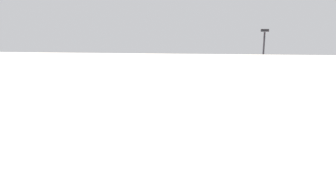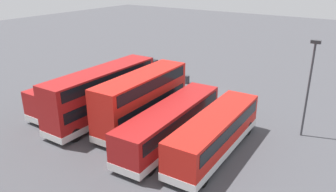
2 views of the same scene
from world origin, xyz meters
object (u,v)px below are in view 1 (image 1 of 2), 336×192
bus_single_deck_second (168,109)px  bus_single_deck_near_end (214,109)px  bus_double_decker_third (126,95)px  bus_double_decker_fourth (79,96)px  waste_bin_yellow (130,90)px  lamp_post_tall (263,64)px  car_hatchback_silver (74,84)px  bus_single_deck_fifth (41,103)px

bus_single_deck_second → bus_single_deck_near_end: bearing=-173.3°
bus_double_decker_third → bus_double_decker_fourth: (3.73, 0.86, 0.00)m
bus_single_deck_near_end → bus_double_decker_third: (7.15, -0.63, 0.82)m
waste_bin_yellow → bus_double_decker_fourth: bearing=85.1°
bus_double_decker_third → lamp_post_tall: (-11.74, -5.75, 2.10)m
bus_double_decker_third → bus_single_deck_second: bearing=163.8°
bus_double_decker_third → car_hatchback_silver: size_ratio=2.27×
bus_single_deck_second → bus_single_deck_fifth: (10.97, -0.76, -0.00)m
bus_double_decker_fourth → waste_bin_yellow: bus_double_decker_fourth is taller
bus_double_decker_third → car_hatchback_silver: bearing=-51.7°
bus_single_deck_near_end → bus_single_deck_fifth: bearing=-1.4°
bus_double_decker_third → car_hatchback_silver: bus_double_decker_third is taller
bus_single_deck_second → bus_single_deck_fifth: 11.00m
bus_single_deck_fifth → lamp_post_tall: lamp_post_tall is taller
bus_double_decker_third → waste_bin_yellow: (2.66, -11.68, -1.97)m
lamp_post_tall → car_hatchback_silver: bearing=-19.1°
car_hatchback_silver → bus_single_deck_fifth: bearing=103.5°
bus_double_decker_fourth → bus_single_deck_fifth: bus_double_decker_fourth is taller
lamp_post_tall → waste_bin_yellow: 16.10m
bus_single_deck_fifth → lamp_post_tall: 20.25m
bus_single_deck_near_end → waste_bin_yellow: bearing=-51.4°
car_hatchback_silver → lamp_post_tall: bearing=160.9°
bus_single_deck_near_end → bus_single_deck_second: 3.57m
bus_single_deck_second → bus_double_decker_third: bearing=-16.2°
bus_double_decker_fourth → bus_single_deck_fifth: size_ratio=1.11×
bus_double_decker_fourth → bus_single_deck_fifth: 3.77m
bus_single_deck_near_end → bus_single_deck_fifth: (14.52, -0.35, -0.00)m
bus_single_deck_near_end → bus_single_deck_second: (3.55, 0.41, 0.00)m
bus_single_deck_fifth → bus_double_decker_fourth: bearing=171.0°
bus_double_decker_fourth → lamp_post_tall: (-15.48, -6.61, 2.10)m
bus_double_decker_third → bus_single_deck_near_end: bearing=174.9°
bus_double_decker_third → bus_single_deck_fifth: size_ratio=0.97×
car_hatchback_silver → bus_double_decker_third: bearing=128.3°
bus_double_decker_third → waste_bin_yellow: bus_double_decker_third is taller
bus_single_deck_near_end → bus_single_deck_second: bearing=6.7°
bus_single_deck_second → waste_bin_yellow: 14.23m
bus_double_decker_third → waste_bin_yellow: size_ratio=10.83×
bus_single_deck_second → lamp_post_tall: bearing=-140.1°
bus_single_deck_fifth → car_hatchback_silver: (3.30, -13.81, -0.92)m
bus_single_deck_second → waste_bin_yellow: size_ratio=12.67×
bus_single_deck_second → car_hatchback_silver: 20.42m
lamp_post_tall → bus_single_deck_second: bearing=39.9°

